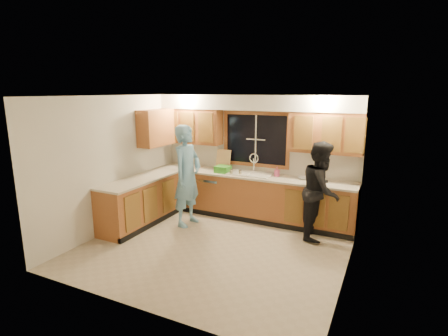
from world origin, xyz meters
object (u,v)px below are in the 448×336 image
(soap_bottle, at_px, (277,172))
(man, at_px, (187,176))
(woman, at_px, (321,190))
(bowl, at_px, (303,178))
(stove, at_px, (121,210))
(dish_crate, at_px, (223,169))
(knife_block, at_px, (182,161))
(dishwasher, at_px, (213,193))
(sink, at_px, (250,177))

(soap_bottle, bearing_deg, man, -147.67)
(woman, relative_size, bowl, 8.88)
(stove, height_order, dish_crate, dish_crate)
(man, xyz_separation_m, knife_block, (-0.71, 0.94, 0.06))
(dishwasher, xyz_separation_m, dish_crate, (0.27, -0.07, 0.58))
(knife_block, bearing_deg, stove, -92.63)
(man, xyz_separation_m, woman, (2.45, 0.49, -0.11))
(soap_bottle, bearing_deg, dishwasher, -176.33)
(stove, height_order, knife_block, knife_block)
(stove, distance_m, soap_bottle, 3.06)
(sink, height_order, dish_crate, sink)
(sink, distance_m, woman, 1.54)
(bowl, bearing_deg, woman, -46.53)
(dish_crate, bearing_deg, soap_bottle, 8.06)
(knife_block, bearing_deg, soap_bottle, 1.62)
(bowl, bearing_deg, dishwasher, -177.52)
(sink, distance_m, soap_bottle, 0.56)
(stove, distance_m, bowl, 3.47)
(soap_bottle, bearing_deg, stove, -140.92)
(man, height_order, knife_block, man)
(dishwasher, distance_m, knife_block, 1.03)
(sink, xyz_separation_m, bowl, (1.06, 0.07, 0.08))
(man, xyz_separation_m, bowl, (2.02, 0.94, -0.04))
(knife_block, relative_size, soap_bottle, 1.28)
(sink, bearing_deg, bowl, 3.68)
(woman, relative_size, soap_bottle, 9.24)
(dish_crate, height_order, soap_bottle, soap_bottle)
(dishwasher, xyz_separation_m, bowl, (1.91, 0.08, 0.53))
(dish_crate, distance_m, bowl, 1.65)
(stove, height_order, soap_bottle, soap_bottle)
(dish_crate, bearing_deg, woman, -8.21)
(man, height_order, dish_crate, man)
(stove, bearing_deg, woman, 23.68)
(dishwasher, bearing_deg, soap_bottle, 3.67)
(soap_bottle, bearing_deg, knife_block, -179.84)
(sink, bearing_deg, knife_block, 177.66)
(stove, distance_m, woman, 3.62)
(soap_bottle, bearing_deg, sink, -172.14)
(woman, height_order, dish_crate, woman)
(dish_crate, distance_m, soap_bottle, 1.13)
(soap_bottle, distance_m, bowl, 0.53)
(dish_crate, bearing_deg, bowl, 5.30)
(dish_crate, height_order, bowl, dish_crate)
(knife_block, bearing_deg, dish_crate, -6.50)
(man, relative_size, bowl, 10.01)
(dishwasher, distance_m, bowl, 1.99)
(man, bearing_deg, dish_crate, -22.39)
(stove, xyz_separation_m, knife_block, (0.13, 1.89, 0.59))
(dishwasher, height_order, stove, stove)
(sink, xyz_separation_m, soap_bottle, (0.54, 0.07, 0.15))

